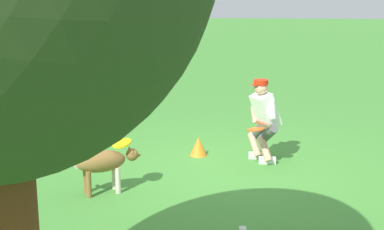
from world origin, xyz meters
TOP-DOWN VIEW (x-y plane):
  - ground_plane at (0.00, 0.00)m, footprint 60.00×60.00m
  - person at (-0.42, -0.50)m, footprint 0.54×0.71m
  - dog at (1.74, 0.98)m, footprint 0.99×0.57m
  - frisbee_flying at (1.53, 0.85)m, footprint 0.28×0.27m
  - frisbee_held at (-0.29, -0.14)m, footprint 0.36×0.36m
  - training_cone at (0.59, -0.72)m, footprint 0.28×0.28m

SIDE VIEW (x-z plane):
  - ground_plane at x=0.00m, z-range 0.00..0.00m
  - training_cone at x=0.59m, z-range 0.00..0.31m
  - dog at x=1.74m, z-range 0.12..0.72m
  - frisbee_held at x=-0.29m, z-range 0.58..0.64m
  - frisbee_flying at x=1.53m, z-range 0.59..0.72m
  - person at x=-0.42m, z-range 0.05..1.34m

